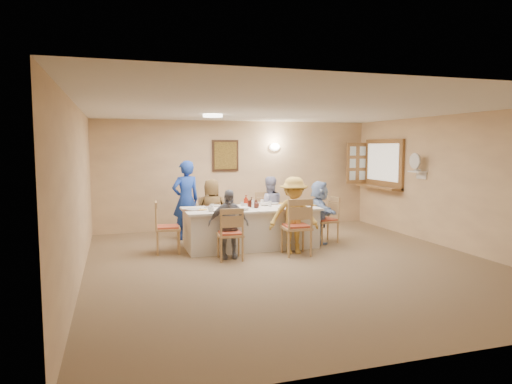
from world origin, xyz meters
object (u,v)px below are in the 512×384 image
object	(u,v)px
desk_fan	(417,164)
chair_back_right	(267,215)
chair_left_end	(168,227)
diner_front_left	(228,224)
chair_front_left	(230,233)
chair_front_right	(296,226)
condiment_ketchup	(246,201)
caregiver	(186,200)
chair_right_end	(325,220)
chair_back_left	(211,219)
diner_right_end	(319,212)
diner_back_left	(212,211)
serving_hatch	(384,164)
diner_back_right	(269,208)
diner_front_right	(294,215)
dining_table	(251,228)

from	to	relation	value
desk_fan	chair_back_right	distance (m)	3.21
chair_back_right	chair_left_end	distance (m)	2.29
desk_fan	diner_front_left	size ratio (longest dim) A/B	0.25
chair_front_left	chair_front_right	bearing A→B (deg)	-175.23
desk_fan	condiment_ketchup	xyz separation A→B (m)	(-3.51, 0.31, -0.67)
chair_back_right	chair_front_left	xyz separation A→B (m)	(-1.20, -1.60, -0.03)
caregiver	chair_right_end	bearing A→B (deg)	141.34
chair_back_right	chair_front_left	world-z (taller)	chair_back_right
chair_back_left	diner_right_end	world-z (taller)	diner_right_end
chair_back_left	chair_front_left	bearing A→B (deg)	-100.07
chair_back_left	chair_right_end	xyz separation A→B (m)	(2.15, -0.80, 0.02)
chair_back_left	diner_back_left	xyz separation A→B (m)	(0.00, -0.12, 0.19)
diner_front_left	serving_hatch	bearing A→B (deg)	28.44
chair_back_right	diner_back_right	world-z (taller)	diner_back_right
chair_back_right	diner_right_end	distance (m)	1.15
chair_front_right	chair_left_end	size ratio (longest dim) A/B	1.08
chair_back_left	chair_front_left	distance (m)	1.60
chair_front_left	chair_front_right	world-z (taller)	chair_front_right
caregiver	desk_fan	bearing A→B (deg)	147.15
diner_front_right	diner_right_end	xyz separation A→B (m)	(0.82, 0.68, -0.07)
chair_left_end	chair_right_end	distance (m)	3.10
desk_fan	dining_table	xyz separation A→B (m)	(-3.42, 0.31, -1.17)
dining_table	diner_back_right	distance (m)	0.95
chair_left_end	diner_front_left	xyz separation A→B (m)	(0.95, -0.68, 0.12)
caregiver	condiment_ketchup	size ratio (longest dim) A/B	6.72
serving_hatch	chair_front_left	world-z (taller)	serving_hatch
dining_table	chair_left_end	xyz separation A→B (m)	(-1.55, 0.00, 0.09)
dining_table	diner_right_end	bearing A→B (deg)	0.00
chair_left_end	diner_right_end	distance (m)	2.97
serving_hatch	chair_right_end	world-z (taller)	serving_hatch
diner_front_right	caregiver	size ratio (longest dim) A/B	0.84
chair_front_right	diner_front_left	world-z (taller)	diner_front_left
desk_fan	chair_back_right	world-z (taller)	desk_fan
caregiver	condiment_ketchup	bearing A→B (deg)	115.19
desk_fan	condiment_ketchup	size ratio (longest dim) A/B	1.24
diner_front_left	dining_table	bearing A→B (deg)	54.36
chair_front_left	diner_front_right	xyz separation A→B (m)	(1.20, 0.12, 0.23)
diner_back_left	chair_front_left	bearing A→B (deg)	96.05
chair_left_end	chair_right_end	bearing A→B (deg)	-85.51
chair_front_left	chair_left_end	world-z (taller)	chair_left_end
diner_back_right	diner_front_left	world-z (taller)	diner_back_right
chair_front_left	chair_back_right	bearing A→B (deg)	-122.10
chair_back_left	chair_back_right	distance (m)	1.20
chair_front_left	condiment_ketchup	bearing A→B (deg)	-117.51
chair_back_left	condiment_ketchup	distance (m)	1.04
diner_back_left	diner_right_end	bearing A→B (deg)	167.44
chair_front_left	diner_back_left	xyz separation A→B (m)	(0.00, 1.48, 0.19)
diner_front_right	condiment_ketchup	world-z (taller)	diner_front_right
chair_right_end	diner_right_end	world-z (taller)	diner_right_end
condiment_ketchup	dining_table	bearing A→B (deg)	-3.94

